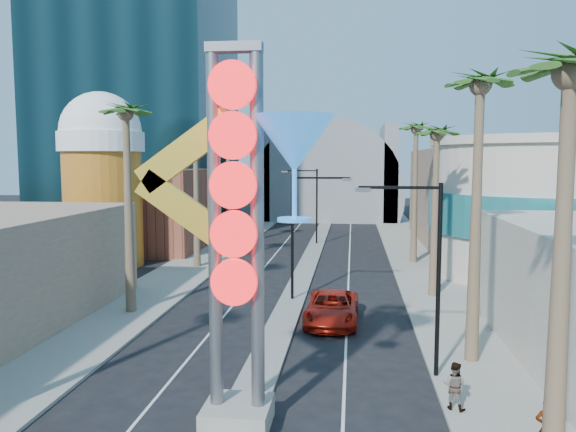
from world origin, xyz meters
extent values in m
cube|color=gray|center=(-9.50, 35.00, 0.07)|extent=(5.00, 100.00, 0.15)
cube|color=gray|center=(9.50, 35.00, 0.07)|extent=(5.00, 100.00, 0.15)
cube|color=gray|center=(0.00, 38.00, 0.07)|extent=(1.60, 84.00, 0.15)
cube|color=black|center=(-22.00, 52.00, 25.00)|extent=(20.00, 20.00, 50.00)
cube|color=brown|center=(-16.00, 38.00, 4.00)|extent=(10.00, 10.00, 8.00)
cube|color=#8F725C|center=(16.00, 48.00, 5.00)|extent=(10.00, 20.00, 10.00)
cylinder|color=#BE6019|center=(-17.00, 30.00, 5.00)|extent=(6.40, 6.40, 10.00)
cylinder|color=white|center=(-17.00, 30.00, 10.40)|extent=(7.00, 7.00, 1.60)
sphere|color=white|center=(-17.00, 30.00, 11.20)|extent=(6.60, 6.60, 6.60)
cylinder|color=#B5AC99|center=(18.00, 30.00, 5.00)|extent=(16.00, 16.00, 10.00)
cylinder|color=teal|center=(18.00, 30.00, 5.00)|extent=(16.60, 16.60, 3.00)
cylinder|color=#B5AC99|center=(18.00, 30.00, 10.30)|extent=(16.60, 16.60, 0.60)
cylinder|color=slate|center=(0.00, 72.00, 4.00)|extent=(22.00, 16.00, 22.00)
cube|color=slate|center=(-9.00, 72.00, 7.00)|extent=(2.00, 16.00, 14.00)
cube|color=slate|center=(9.00, 72.00, 7.00)|extent=(2.00, 16.00, 14.00)
cube|color=gray|center=(0.00, 3.00, 0.40)|extent=(2.20, 2.20, 0.80)
cylinder|color=slate|center=(-0.70, 3.00, 6.50)|extent=(0.44, 0.44, 12.00)
cylinder|color=slate|center=(0.70, 3.00, 6.50)|extent=(0.44, 0.44, 12.00)
cube|color=slate|center=(0.00, 3.00, 12.40)|extent=(1.80, 0.50, 0.30)
cylinder|color=red|center=(0.00, 2.65, 11.20)|extent=(1.50, 0.25, 1.50)
cylinder|color=red|center=(0.00, 2.65, 9.65)|extent=(1.50, 0.25, 1.50)
cylinder|color=red|center=(0.00, 2.65, 8.10)|extent=(1.50, 0.25, 1.50)
cylinder|color=red|center=(0.00, 2.65, 6.55)|extent=(1.50, 0.25, 1.50)
cylinder|color=red|center=(0.00, 2.65, 5.00)|extent=(1.50, 0.25, 1.50)
cube|color=gold|center=(-1.60, 3.00, 9.20)|extent=(3.47, 0.25, 2.80)
cube|color=gold|center=(-1.60, 3.00, 7.20)|extent=(3.47, 0.25, 2.80)
cone|color=#2A86EF|center=(1.90, 3.00, 9.40)|extent=(2.60, 2.60, 1.80)
cylinder|color=#2A86EF|center=(1.90, 3.00, 7.80)|extent=(0.16, 0.16, 1.60)
cylinder|color=#2A86EF|center=(1.90, 3.00, 7.00)|extent=(1.10, 1.10, 0.12)
cylinder|color=black|center=(0.00, 20.00, 4.00)|extent=(0.18, 0.18, 8.00)
cube|color=black|center=(1.80, 20.00, 7.80)|extent=(3.60, 0.12, 0.12)
cube|color=slate|center=(3.40, 20.00, 7.70)|extent=(0.60, 0.25, 0.18)
cylinder|color=black|center=(0.00, 44.00, 4.00)|extent=(0.18, 0.18, 8.00)
cube|color=black|center=(-1.80, 44.00, 7.80)|extent=(3.60, 0.12, 0.12)
cube|color=slate|center=(-3.40, 44.00, 7.70)|extent=(0.60, 0.25, 0.18)
cylinder|color=black|center=(7.20, 8.00, 4.00)|extent=(0.18, 0.18, 8.00)
cube|color=black|center=(5.58, 8.00, 7.80)|extent=(3.24, 0.12, 0.12)
cube|color=slate|center=(4.14, 8.00, 7.70)|extent=(0.60, 0.25, 0.18)
cylinder|color=brown|center=(-9.00, 16.00, 5.75)|extent=(0.40, 0.40, 11.50)
sphere|color=#224918|center=(-9.00, 16.00, 11.50)|extent=(2.40, 2.40, 2.40)
cylinder|color=brown|center=(-9.00, 30.00, 5.00)|extent=(0.40, 0.40, 10.00)
sphere|color=#224918|center=(-9.00, 30.00, 10.00)|extent=(2.40, 2.40, 2.40)
cylinder|color=brown|center=(-9.00, 42.00, 5.00)|extent=(0.40, 0.40, 10.00)
sphere|color=#224918|center=(-9.00, 42.00, 10.00)|extent=(2.40, 2.40, 2.40)
cylinder|color=brown|center=(9.00, 0.00, 5.50)|extent=(0.40, 0.40, 11.00)
sphere|color=#224918|center=(9.00, 0.00, 11.00)|extent=(2.40, 2.40, 2.40)
cylinder|color=brown|center=(9.00, 10.00, 6.00)|extent=(0.40, 0.40, 12.00)
sphere|color=#224918|center=(9.00, 10.00, 12.00)|extent=(2.40, 2.40, 2.40)
cylinder|color=brown|center=(9.00, 22.00, 5.25)|extent=(0.40, 0.40, 10.50)
sphere|color=#224918|center=(9.00, 22.00, 10.50)|extent=(2.40, 2.40, 2.40)
cylinder|color=brown|center=(9.00, 34.00, 5.75)|extent=(0.40, 0.40, 11.50)
sphere|color=#224918|center=(9.00, 34.00, 11.50)|extent=(2.40, 2.40, 2.40)
imported|color=#B41B0D|center=(2.68, 15.43, 0.84)|extent=(2.94, 6.10, 1.68)
imported|color=gray|center=(9.43, 1.64, 1.09)|extent=(0.81, 0.68, 1.88)
imported|color=gray|center=(7.37, 4.89, 1.00)|extent=(1.02, 0.93, 1.70)
camera|label=1|loc=(3.74, -14.66, 8.88)|focal=35.00mm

